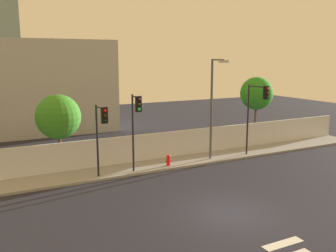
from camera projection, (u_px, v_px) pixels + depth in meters
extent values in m
plane|color=#21222C|center=(229.00, 213.00, 16.89)|extent=(80.00, 80.00, 0.00)
cube|color=gray|center=(154.00, 166.00, 24.06)|extent=(36.00, 2.40, 0.15)
cube|color=silver|center=(146.00, 147.00, 25.01)|extent=(36.00, 0.18, 1.80)
cube|color=silver|center=(283.00, 244.00, 14.13)|extent=(1.80, 0.45, 0.01)
cylinder|color=black|center=(248.00, 120.00, 26.20)|extent=(0.12, 0.12, 5.06)
cylinder|color=black|center=(257.00, 87.00, 25.11)|extent=(0.25, 1.56, 0.08)
cube|color=black|center=(266.00, 93.00, 24.53)|extent=(0.36, 0.24, 0.90)
sphere|color=red|center=(267.00, 89.00, 24.38)|extent=(0.18, 0.18, 0.18)
sphere|color=#33260A|center=(267.00, 93.00, 24.44)|extent=(0.18, 0.18, 0.18)
sphere|color=black|center=(267.00, 97.00, 24.49)|extent=(0.18, 0.18, 0.18)
cylinder|color=black|center=(133.00, 133.00, 22.29)|extent=(0.12, 0.12, 4.76)
cylinder|color=black|center=(135.00, 97.00, 21.35)|extent=(0.16, 1.14, 0.08)
cube|color=black|center=(138.00, 104.00, 20.90)|extent=(0.35, 0.22, 0.90)
sphere|color=black|center=(139.00, 100.00, 20.74)|extent=(0.18, 0.18, 0.18)
sphere|color=#33260A|center=(139.00, 104.00, 20.79)|extent=(0.18, 0.18, 0.18)
sphere|color=#19F24C|center=(139.00, 109.00, 20.84)|extent=(0.18, 0.18, 0.18)
cylinder|color=black|center=(97.00, 141.00, 21.33)|extent=(0.12, 0.12, 4.26)
cylinder|color=black|center=(100.00, 108.00, 20.45)|extent=(0.18, 1.21, 0.08)
cube|color=black|center=(104.00, 115.00, 20.01)|extent=(0.36, 0.23, 0.90)
sphere|color=red|center=(105.00, 111.00, 19.86)|extent=(0.18, 0.18, 0.18)
sphere|color=#33260A|center=(105.00, 116.00, 19.91)|extent=(0.18, 0.18, 0.18)
sphere|color=black|center=(105.00, 121.00, 19.97)|extent=(0.18, 0.18, 0.18)
cylinder|color=#4C4C51|center=(211.00, 110.00, 24.87)|extent=(0.16, 0.16, 6.83)
cylinder|color=#4C4C51|center=(218.00, 60.00, 23.49)|extent=(0.34, 1.63, 0.10)
cube|color=beige|center=(224.00, 61.00, 22.74)|extent=(0.63, 0.33, 0.16)
cylinder|color=red|center=(168.00, 161.00, 23.78)|extent=(0.24, 0.24, 0.55)
sphere|color=red|center=(168.00, 157.00, 23.72)|extent=(0.26, 0.26, 0.26)
cylinder|color=red|center=(166.00, 161.00, 23.70)|extent=(0.10, 0.09, 0.09)
cylinder|color=red|center=(171.00, 161.00, 23.85)|extent=(0.10, 0.09, 0.09)
cylinder|color=brown|center=(60.00, 148.00, 23.66)|extent=(0.22, 0.22, 2.57)
sphere|color=#358322|center=(58.00, 117.00, 23.28)|extent=(2.86, 2.86, 2.86)
cylinder|color=brown|center=(255.00, 122.00, 30.78)|extent=(0.20, 0.20, 3.40)
sphere|color=#2A8722|center=(256.00, 93.00, 30.32)|extent=(2.71, 2.71, 2.71)
cube|color=#ACACAC|center=(28.00, 87.00, 34.07)|extent=(15.70, 6.00, 8.69)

